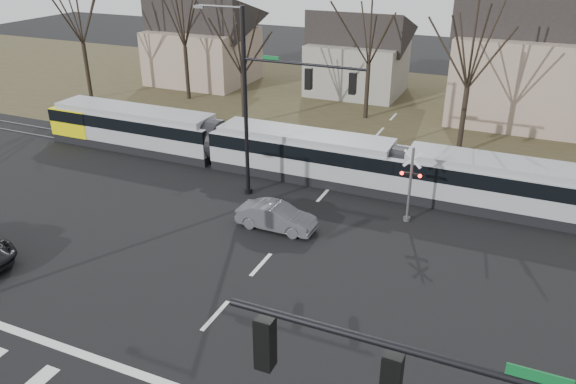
% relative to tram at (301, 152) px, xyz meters
% --- Properties ---
extents(ground, '(140.00, 140.00, 0.00)m').
position_rel_tram_xyz_m(ground, '(2.20, -16.00, -1.52)').
color(ground, black).
extents(grass_verge, '(140.00, 28.00, 0.01)m').
position_rel_tram_xyz_m(grass_verge, '(2.20, 16.00, -1.51)').
color(grass_verge, '#38331E').
rests_on(grass_verge, ground).
extents(stop_line, '(28.00, 0.35, 0.01)m').
position_rel_tram_xyz_m(stop_line, '(2.20, -17.80, -1.51)').
color(stop_line, silver).
rests_on(stop_line, ground).
extents(lane_dashes, '(0.18, 30.00, 0.01)m').
position_rel_tram_xyz_m(lane_dashes, '(2.20, -0.00, -1.51)').
color(lane_dashes, silver).
rests_on(lane_dashes, ground).
extents(rail_pair, '(90.00, 1.52, 0.06)m').
position_rel_tram_xyz_m(rail_pair, '(2.20, -0.20, -1.49)').
color(rail_pair, '#59595E').
rests_on(rail_pair, ground).
extents(tram, '(36.74, 2.73, 2.78)m').
position_rel_tram_xyz_m(tram, '(0.00, 0.00, 0.00)').
color(tram, gray).
rests_on(tram, ground).
extents(sedan, '(1.47, 4.03, 1.32)m').
position_rel_tram_xyz_m(sedan, '(1.43, -6.67, -0.86)').
color(sedan, '#4F4F56').
rests_on(sedan, ground).
extents(signal_pole_far, '(9.28, 0.44, 10.20)m').
position_rel_tram_xyz_m(signal_pole_far, '(-0.21, -3.50, 4.18)').
color(signal_pole_far, black).
rests_on(signal_pole_far, ground).
extents(rail_crossing_signal, '(1.08, 0.36, 4.00)m').
position_rel_tram_xyz_m(rail_crossing_signal, '(7.20, -3.21, 0.37)').
color(rail_crossing_signal, '#59595B').
rests_on(rail_crossing_signal, ground).
extents(tree_row, '(59.20, 7.20, 10.00)m').
position_rel_tram_xyz_m(tree_row, '(4.20, 10.00, 3.48)').
color(tree_row, black).
rests_on(tree_row, ground).
extents(house_a, '(9.72, 8.64, 8.60)m').
position_rel_tram_xyz_m(house_a, '(-17.80, 18.00, 2.95)').
color(house_a, gray).
rests_on(house_a, ground).
extents(house_b, '(8.64, 7.56, 7.65)m').
position_rel_tram_xyz_m(house_b, '(-2.80, 20.00, 2.45)').
color(house_b, gray).
rests_on(house_b, ground).
extents(house_c, '(10.80, 8.64, 10.10)m').
position_rel_tram_xyz_m(house_c, '(11.20, 17.00, 3.71)').
color(house_c, gray).
rests_on(house_c, ground).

